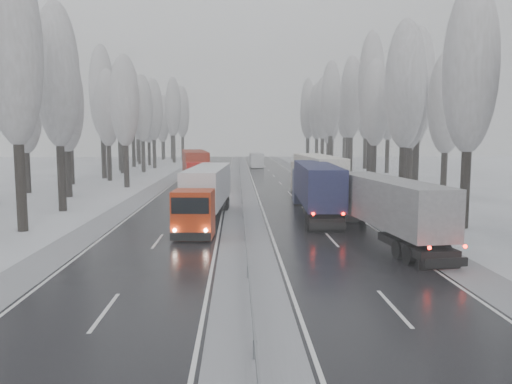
{
  "coord_description": "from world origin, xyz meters",
  "views": [
    {
      "loc": [
        -0.49,
        -17.49,
        6.34
      ],
      "look_at": [
        0.9,
        18.67,
        2.2
      ],
      "focal_mm": 35.0,
      "sensor_mm": 36.0,
      "label": 1
    }
  ],
  "objects": [
    {
      "name": "tree_72",
      "position": [
        -18.93,
        88.54,
        9.76
      ],
      "size": [
        3.6,
        3.6,
        15.11
      ],
      "color": "black",
      "rests_on": "ground"
    },
    {
      "name": "tree_26",
      "position": [
        17.56,
        61.27,
        12.1
      ],
      "size": [
        3.6,
        3.6,
        18.78
      ],
      "color": "black",
      "rests_on": "ground"
    },
    {
      "name": "tree_60",
      "position": [
        -17.75,
        34.2,
        9.59
      ],
      "size": [
        3.6,
        3.6,
        14.84
      ],
      "color": "black",
      "rests_on": "ground"
    },
    {
      "name": "tree_33",
      "position": [
        19.77,
        93.21,
        9.26
      ],
      "size": [
        3.6,
        3.6,
        14.33
      ],
      "color": "black",
      "rests_on": "ground"
    },
    {
      "name": "tree_69",
      "position": [
        -21.42,
        73.11,
        12.46
      ],
      "size": [
        3.6,
        3.6,
        19.35
      ],
      "color": "black",
      "rests_on": "ground"
    },
    {
      "name": "tree_79",
      "position": [
        -20.33,
        119.31,
        11.01
      ],
      "size": [
        3.6,
        3.6,
        17.07
      ],
      "color": "black",
      "rests_on": "ground"
    },
    {
      "name": "tree_77",
      "position": [
        -19.66,
        112.72,
        9.26
      ],
      "size": [
        3.6,
        3.6,
        14.32
      ],
      "color": "black",
      "rests_on": "ground"
    },
    {
      "name": "tree_27",
      "position": [
        24.72,
        65.27,
        11.36
      ],
      "size": [
        3.6,
        3.6,
        17.62
      ],
      "color": "black",
      "rests_on": "ground"
    },
    {
      "name": "truck_red_white",
      "position": [
        -2.73,
        19.28,
        2.29
      ],
      "size": [
        3.34,
        15.43,
        3.93
      ],
      "rotation": [
        0.0,
        0.0,
        -0.06
      ],
      "color": "#B02909",
      "rests_on": "ground"
    },
    {
      "name": "median_guardrail",
      "position": [
        0.0,
        29.99,
        0.6
      ],
      "size": [
        0.12,
        200.0,
        0.76
      ],
      "color": "slate",
      "rests_on": "ground"
    },
    {
      "name": "tree_65",
      "position": [
        -20.05,
        56.71,
        12.55
      ],
      "size": [
        3.6,
        3.6,
        19.48
      ],
      "color": "black",
      "rests_on": "ground"
    },
    {
      "name": "tree_71",
      "position": [
        -21.09,
        83.19,
        12.63
      ],
      "size": [
        3.6,
        3.6,
        19.61
      ],
      "color": "black",
      "rests_on": "ground"
    },
    {
      "name": "shoulder_left",
      "position": [
        -10.2,
        30.0,
        0.02
      ],
      "size": [
        2.4,
        200.0,
        0.04
      ],
      "primitive_type": "cube",
      "color": "gray",
      "rests_on": "ground"
    },
    {
      "name": "tree_67",
      "position": [
        -19.54,
        66.35,
        11.03
      ],
      "size": [
        3.6,
        3.6,
        17.09
      ],
      "color": "black",
      "rests_on": "ground"
    },
    {
      "name": "tree_32",
      "position": [
        16.63,
        89.21,
        11.18
      ],
      "size": [
        3.6,
        3.6,
        17.33
      ],
      "color": "black",
      "rests_on": "ground"
    },
    {
      "name": "tree_29",
      "position": [
        23.71,
        75.95,
        11.67
      ],
      "size": [
        3.6,
        3.6,
        18.11
      ],
      "color": "black",
      "rests_on": "ground"
    },
    {
      "name": "tree_56",
      "position": [
        -14.71,
        15.7,
        11.68
      ],
      "size": [
        3.6,
        3.6,
        18.12
      ],
      "color": "black",
      "rests_on": "ground"
    },
    {
      "name": "tree_74",
      "position": [
        -15.07,
        99.33,
        12.67
      ],
      "size": [
        3.6,
        3.6,
        19.68
      ],
      "color": "black",
      "rests_on": "ground"
    },
    {
      "name": "median_slush",
      "position": [
        0.0,
        30.0,
        0.02
      ],
      "size": [
        3.0,
        200.0,
        0.04
      ],
      "primitive_type": "cube",
      "color": "gray",
      "rests_on": "ground"
    },
    {
      "name": "tree_78",
      "position": [
        -17.56,
        115.31,
        12.59
      ],
      "size": [
        3.6,
        3.6,
        19.55
      ],
      "color": "black",
      "rests_on": "ground"
    },
    {
      "name": "tree_23",
      "position": [
        23.31,
        49.6,
        8.77
      ],
      "size": [
        3.6,
        3.6,
        13.55
      ],
      "color": "black",
      "rests_on": "ground"
    },
    {
      "name": "tree_22",
      "position": [
        17.02,
        45.6,
        10.24
      ],
      "size": [
        3.6,
        3.6,
        15.86
      ],
      "color": "black",
      "rests_on": "ground"
    },
    {
      "name": "tree_18",
      "position": [
        14.51,
        27.03,
        10.7
      ],
      "size": [
        3.6,
        3.6,
        16.58
      ],
      "color": "black",
      "rests_on": "ground"
    },
    {
      "name": "tree_63",
      "position": [
        -21.85,
        47.73,
        10.89
      ],
      "size": [
        3.6,
        3.6,
        16.88
      ],
      "color": "black",
      "rests_on": "ground"
    },
    {
      "name": "tree_21",
      "position": [
        20.12,
        39.17,
        12.0
      ],
      "size": [
        3.6,
        3.6,
        18.62
      ],
      "color": "black",
      "rests_on": "ground"
    },
    {
      "name": "tree_31",
      "position": [
        22.48,
        85.7,
        11.97
      ],
      "size": [
        3.6,
        3.6,
        18.58
      ],
      "color": "black",
      "rests_on": "ground"
    },
    {
      "name": "tree_66",
      "position": [
        -18.16,
        62.35,
        9.84
      ],
      "size": [
        3.6,
        3.6,
        15.23
      ],
      "color": "black",
      "rests_on": "ground"
    },
    {
      "name": "ground",
      "position": [
        0.0,
        0.0,
        0.0
      ],
      "size": [
        260.0,
        260.0,
        0.0
      ],
      "primitive_type": "plane",
      "color": "white",
      "rests_on": "ground"
    },
    {
      "name": "tree_35",
      "position": [
        24.94,
        100.32,
        11.77
      ],
      "size": [
        3.6,
        3.6,
        18.25
      ],
      "color": "black",
      "rests_on": "ground"
    },
    {
      "name": "truck_cream_box",
      "position": [
        7.39,
        32.01,
        2.53
      ],
      "size": [
        3.34,
        17.0,
        4.34
      ],
      "rotation": [
        0.0,
        0.0,
        0.04
      ],
      "color": "beige",
      "rests_on": "ground"
    },
    {
      "name": "tree_68",
      "position": [
        -16.58,
        69.11,
        10.75
      ],
      "size": [
        3.6,
        3.6,
        16.65
      ],
      "color": "black",
      "rests_on": "ground"
    },
    {
      "name": "tree_19",
      "position": [
        20.02,
        31.03,
        9.42
      ],
      "size": [
        3.6,
        3.6,
        14.57
      ],
      "color": "black",
      "rests_on": "ground"
    },
    {
      "name": "tree_62",
      "position": [
        -13.94,
        43.73,
        10.36
      ],
      "size": [
        3.6,
        3.6,
        16.04
      ],
      "color": "black",
      "rests_on": "ground"
    },
    {
      "name": "tree_39",
      "position": [
        21.55,
        120.73,
        10.45
      ],
      "size": [
        3.6,
        3.6,
        16.19
      ],
      "color": "black",
      "rests_on": "ground"
    },
    {
      "name": "tree_64",
      "position": [
        -18.26,
        52.71,
        9.96
      ],
      "size": [
        3.6,
        3.6,
        15.42
      ],
      "color": "black",
      "rests_on": "ground"
    },
    {
      "name": "tree_30",
      "position": [
        16.56,
        81.7,
        11.52
      ],
      "size": [
        3.6,
        3.6,
        17.86
      ],
      "color": "black",
      "rests_on": "ground"
    },
    {
      "name": "tree_75",
      "position": [
        -24.2,
        103.33,
        11.99
      ],
      "size": [
        3.6,
        3.6,
        18.6
      ],
      "color": "black",
      "rests_on": "ground"
    },
    {
      "name": "tree_28",
      "position": [
        16.34,
        71.95,
        12.64
      ],
      "size": [
        3.6,
        3.6,
        19.62
      ],
      "color": "black",
      "rests_on": "ground"
    },
    {
      "name": "tree_16",
      "position": [
        15.04,
        15.67,
        10.67
      ],
      "size": [
        3.6,
        3.6,
        16.53
      ],
      "color": "black",
      "rests_on": "ground"
    },
    {
      "name": "truck_grey_tarp",
      "position": [
        8.21,
        12.15,
        2.22
      ],
      "size": [
        4.02,
        14.95,
        3.8
      ],
      "rotation": [
        0.0,
        0.0,
        0.12
      ],
      "color": "#4F4E54",
      "rests_on": "ground"
    },
    {
      "name": "tree_20",
      "position": [
        17.9,
        35.17,
        10.14
      ],
      "size": [
        3.6,
        3.6,
        15.71
      ],
      "color": "black",
      "rests_on": "ground"
    },
    {
      "name": "tree_34",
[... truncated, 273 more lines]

